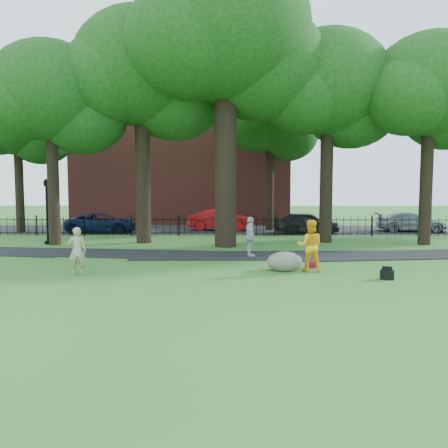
{
  "coord_description": "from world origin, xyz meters",
  "views": [
    {
      "loc": [
        0.38,
        -15.14,
        2.96
      ],
      "look_at": [
        0.03,
        2.0,
        1.56
      ],
      "focal_mm": 35.0,
      "sensor_mm": 36.0,
      "label": 1
    }
  ],
  "objects_px": {
    "woman": "(77,251)",
    "lamppost": "(47,212)",
    "boulder": "(285,260)",
    "red_sedan": "(221,220)",
    "man": "(310,246)",
    "big_tree": "(228,43)"
  },
  "relations": [
    {
      "from": "boulder",
      "to": "lamppost",
      "type": "xyz_separation_m",
      "value": [
        -11.74,
        7.28,
        1.34
      ]
    },
    {
      "from": "big_tree",
      "to": "boulder",
      "type": "height_order",
      "value": "big_tree"
    },
    {
      "from": "big_tree",
      "to": "lamppost",
      "type": "bearing_deg",
      "value": 176.06
    },
    {
      "from": "man",
      "to": "red_sedan",
      "type": "distance_m",
      "value": 15.59
    },
    {
      "from": "woman",
      "to": "red_sedan",
      "type": "relative_size",
      "value": 0.36
    },
    {
      "from": "woman",
      "to": "man",
      "type": "relative_size",
      "value": 0.89
    },
    {
      "from": "woman",
      "to": "lamppost",
      "type": "xyz_separation_m",
      "value": [
        -4.51,
        8.15,
        0.89
      ]
    },
    {
      "from": "big_tree",
      "to": "woman",
      "type": "xyz_separation_m",
      "value": [
        -5.11,
        -7.48,
        -9.32
      ]
    },
    {
      "from": "man",
      "to": "lamppost",
      "type": "relative_size",
      "value": 0.53
    },
    {
      "from": "man",
      "to": "boulder",
      "type": "xyz_separation_m",
      "value": [
        -0.88,
        0.14,
        -0.55
      ]
    },
    {
      "from": "woman",
      "to": "lamppost",
      "type": "bearing_deg",
      "value": -76.67
    },
    {
      "from": "big_tree",
      "to": "woman",
      "type": "bearing_deg",
      "value": -124.33
    },
    {
      "from": "lamppost",
      "to": "red_sedan",
      "type": "bearing_deg",
      "value": 38.57
    },
    {
      "from": "lamppost",
      "to": "red_sedan",
      "type": "relative_size",
      "value": 0.77
    },
    {
      "from": "man",
      "to": "boulder",
      "type": "bearing_deg",
      "value": -2.44
    },
    {
      "from": "boulder",
      "to": "red_sedan",
      "type": "distance_m",
      "value": 15.27
    },
    {
      "from": "woman",
      "to": "boulder",
      "type": "xyz_separation_m",
      "value": [
        7.23,
        0.87,
        -0.45
      ]
    },
    {
      "from": "woman",
      "to": "red_sedan",
      "type": "bearing_deg",
      "value": -121.49
    },
    {
      "from": "big_tree",
      "to": "red_sedan",
      "type": "distance_m",
      "value": 12.62
    },
    {
      "from": "lamppost",
      "to": "red_sedan",
      "type": "distance_m",
      "value": 11.93
    },
    {
      "from": "lamppost",
      "to": "red_sedan",
      "type": "height_order",
      "value": "lamppost"
    },
    {
      "from": "red_sedan",
      "to": "big_tree",
      "type": "bearing_deg",
      "value": -170.9
    }
  ]
}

